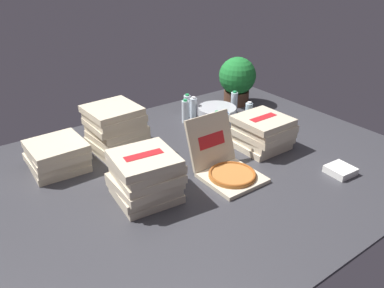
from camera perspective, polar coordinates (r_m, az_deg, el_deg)
The scene contains 16 objects.
ground_plane at distance 2.76m, azimuth 0.73°, elevation -3.70°, with size 3.20×2.40×0.02m, color #38383D.
open_pizza_box at distance 2.64m, azimuth 5.09°, elevation -3.21°, with size 0.37×0.50×0.38m.
pizza_stack_right_mid at distance 2.38m, azimuth -7.03°, elevation -4.88°, with size 0.42×0.42×0.31m.
pizza_stack_left_mid at distance 3.03m, azimuth 10.52°, elevation 1.73°, with size 0.39×0.40×0.26m.
pizza_stack_right_far at distance 2.86m, azimuth -19.56°, elevation -1.65°, with size 0.39×0.39×0.20m.
pizza_stack_center_near at distance 2.98m, azimuth -11.37°, elevation 2.26°, with size 0.41×0.40×0.36m.
ice_bucket at distance 3.49m, azimuth 3.75°, elevation 4.50°, with size 0.35×0.35×0.14m, color #B7BABF.
water_bottle_0 at distance 3.44m, azimuth -1.01°, elevation 4.90°, with size 0.06×0.06×0.22m.
water_bottle_1 at distance 3.19m, azimuth 3.71°, elevation 3.02°, with size 0.06×0.06×0.22m.
water_bottle_2 at distance 3.67m, azimuth 6.33°, elevation 6.19°, with size 0.06×0.06×0.22m.
water_bottle_3 at distance 3.42m, azimuth 8.49°, elevation 4.46°, with size 0.06×0.06×0.22m.
water_bottle_4 at distance 3.57m, azimuth -0.73°, elevation 5.75°, with size 0.06×0.06×0.22m.
water_bottle_5 at distance 3.19m, azimuth 5.04°, elevation 2.91°, with size 0.06×0.06×0.22m.
water_bottle_6 at distance 3.50m, azimuth 0.20°, elevation 5.32°, with size 0.06×0.06×0.22m.
potted_plant at distance 3.86m, azimuth 6.80°, elevation 9.65°, with size 0.37×0.37×0.48m.
napkin_pile at distance 2.87m, azimuth 21.35°, elevation -3.69°, with size 0.17×0.17×0.05m, color white.
Camera 1 is at (-1.43, -1.90, 1.41)m, focal length 35.58 mm.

